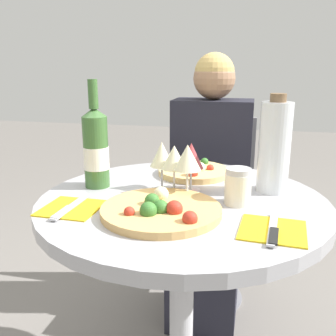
{
  "coord_description": "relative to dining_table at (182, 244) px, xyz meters",
  "views": [
    {
      "loc": [
        0.19,
        -1.01,
        1.14
      ],
      "look_at": [
        -0.03,
        -0.05,
        0.87
      ],
      "focal_mm": 40.0,
      "sensor_mm": 36.0,
      "label": 1
    }
  ],
  "objects": [
    {
      "name": "pizza_small_far",
      "position": [
        -0.01,
        0.24,
        0.16
      ],
      "size": [
        0.25,
        0.25,
        0.05
      ],
      "color": "#DBB26B",
      "rests_on": "dining_table"
    },
    {
      "name": "dining_table",
      "position": [
        0.0,
        0.0,
        0.0
      ],
      "size": [
        0.83,
        0.83,
        0.77
      ],
      "color": "#B2B2B7",
      "rests_on": "ground_plane"
    },
    {
      "name": "wine_glass_back_left",
      "position": [
        -0.08,
        0.07,
        0.25
      ],
      "size": [
        0.07,
        0.07,
        0.15
      ],
      "color": "silver",
      "rests_on": "dining_table"
    },
    {
      "name": "chair_behind_diner",
      "position": [
        0.01,
        0.73,
        -0.18
      ],
      "size": [
        0.39,
        0.39,
        0.9
      ],
      "rotation": [
        0.0,
        0.0,
        3.14
      ],
      "color": "slate",
      "rests_on": "ground_plane"
    },
    {
      "name": "sugar_shaker",
      "position": [
        0.16,
        -0.02,
        0.2
      ],
      "size": [
        0.07,
        0.07,
        0.1
      ],
      "color": "silver",
      "rests_on": "dining_table"
    },
    {
      "name": "pizza_large",
      "position": [
        -0.03,
        -0.14,
        0.16
      ],
      "size": [
        0.31,
        0.31,
        0.05
      ],
      "color": "tan",
      "rests_on": "dining_table"
    },
    {
      "name": "place_setting_left",
      "position": [
        -0.27,
        -0.16,
        0.15
      ],
      "size": [
        0.15,
        0.19,
        0.01
      ],
      "color": "gold",
      "rests_on": "dining_table"
    },
    {
      "name": "seated_diner",
      "position": [
        0.01,
        0.59,
        -0.09
      ],
      "size": [
        0.35,
        0.42,
        1.2
      ],
      "rotation": [
        0.0,
        0.0,
        3.14
      ],
      "color": "black",
      "rests_on": "ground_plane"
    },
    {
      "name": "wine_glass_center",
      "position": [
        -0.03,
        0.04,
        0.25
      ],
      "size": [
        0.08,
        0.08,
        0.15
      ],
      "color": "silver",
      "rests_on": "dining_table"
    },
    {
      "name": "wine_glass_front_right",
      "position": [
        0.01,
        0.01,
        0.26
      ],
      "size": [
        0.08,
        0.08,
        0.16
      ],
      "color": "silver",
      "rests_on": "dining_table"
    },
    {
      "name": "wine_glass_back_right",
      "position": [
        0.01,
        0.07,
        0.25
      ],
      "size": [
        0.07,
        0.07,
        0.15
      ],
      "color": "silver",
      "rests_on": "dining_table"
    },
    {
      "name": "tall_carafe",
      "position": [
        0.25,
        0.12,
        0.29
      ],
      "size": [
        0.09,
        0.09,
        0.29
      ],
      "color": "silver",
      "rests_on": "dining_table"
    },
    {
      "name": "wine_bottle",
      "position": [
        -0.28,
        0.04,
        0.27
      ],
      "size": [
        0.08,
        0.08,
        0.33
      ],
      "color": "#38602D",
      "rests_on": "dining_table"
    },
    {
      "name": "place_setting_right",
      "position": [
        0.25,
        -0.18,
        0.15
      ],
      "size": [
        0.16,
        0.19,
        0.01
      ],
      "color": "gold",
      "rests_on": "dining_table"
    }
  ]
}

